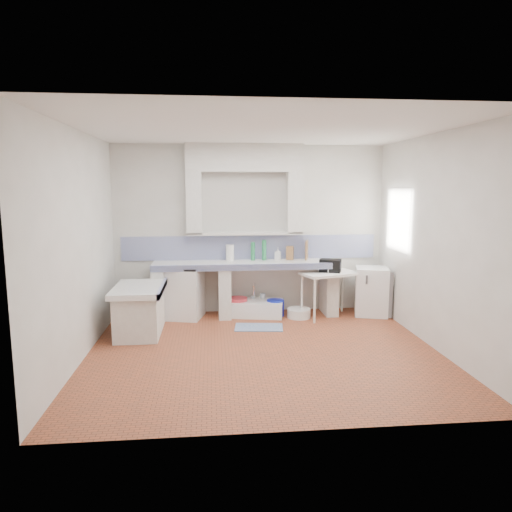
{
  "coord_description": "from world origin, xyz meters",
  "views": [
    {
      "loc": [
        -0.66,
        -5.69,
        2.11
      ],
      "look_at": [
        0.0,
        1.0,
        1.1
      ],
      "focal_mm": 32.32,
      "sensor_mm": 36.0,
      "label": 1
    }
  ],
  "objects": [
    {
      "name": "window_frame",
      "position": [
        2.42,
        1.2,
        1.6
      ],
      "size": [
        0.35,
        0.86,
        1.06
      ],
      "primitive_type": "cube",
      "color": "#381E12",
      "rests_on": "ground"
    },
    {
      "name": "fridge",
      "position": [
        1.98,
        1.55,
        0.4
      ],
      "size": [
        0.64,
        0.64,
        0.8
      ],
      "primitive_type": "cube",
      "rotation": [
        0.0,
        0.0,
        -0.27
      ],
      "color": "white",
      "rests_on": "ground"
    },
    {
      "name": "bucket_blue",
      "position": [
        0.38,
        1.63,
        0.13
      ],
      "size": [
        0.33,
        0.33,
        0.27
      ],
      "primitive_type": "cylinder",
      "rotation": [
        0.0,
        0.0,
        0.17
      ],
      "color": "#0B1CC8",
      "rests_on": "ground"
    },
    {
      "name": "water_bottle_b",
      "position": [
        0.2,
        1.85,
        0.16
      ],
      "size": [
        0.12,
        0.12,
        0.33
      ],
      "primitive_type": "cylinder",
      "rotation": [
        0.0,
        0.0,
        0.43
      ],
      "color": "silver",
      "rests_on": "ground"
    },
    {
      "name": "lace_valance",
      "position": [
        2.28,
        1.2,
        1.98
      ],
      "size": [
        0.01,
        0.84,
        0.24
      ],
      "primitive_type": "cube",
      "color": "white",
      "rests_on": "ground"
    },
    {
      "name": "wall_front",
      "position": [
        0.0,
        -2.0,
        1.4
      ],
      "size": [
        4.5,
        0.0,
        4.5
      ],
      "primitive_type": "plane",
      "rotation": [
        -1.57,
        0.0,
        0.0
      ],
      "color": "silver",
      "rests_on": "ground"
    },
    {
      "name": "backsplash",
      "position": [
        0.0,
        1.99,
        1.1
      ],
      "size": [
        4.27,
        0.03,
        0.4
      ],
      "primitive_type": "cube",
      "color": "navy",
      "rests_on": "ground"
    },
    {
      "name": "wall_right",
      "position": [
        2.25,
        0.0,
        1.4
      ],
      "size": [
        0.0,
        4.5,
        4.5
      ],
      "primitive_type": "plane",
      "rotation": [
        1.57,
        0.0,
        -1.57
      ],
      "color": "silver",
      "rests_on": "ground"
    },
    {
      "name": "peninsula_top",
      "position": [
        -1.7,
        0.9,
        0.66
      ],
      "size": [
        0.7,
        1.1,
        0.08
      ],
      "primitive_type": "cube",
      "color": "white",
      "rests_on": "ground"
    },
    {
      "name": "basin_white",
      "position": [
        0.75,
        1.49,
        0.07
      ],
      "size": [
        0.47,
        0.47,
        0.15
      ],
      "primitive_type": "cylinder",
      "rotation": [
        0.0,
        0.0,
        0.29
      ],
      "color": "white",
      "rests_on": "ground"
    },
    {
      "name": "bucket_orange",
      "position": [
        0.15,
        1.58,
        0.13
      ],
      "size": [
        0.35,
        0.35,
        0.25
      ],
      "primitive_type": "cylinder",
      "rotation": [
        0.0,
        0.0,
        -0.38
      ],
      "color": "orange",
      "rests_on": "ground"
    },
    {
      "name": "black_bag",
      "position": [
        1.26,
        1.51,
        0.85
      ],
      "size": [
        0.38,
        0.31,
        0.21
      ],
      "primitive_type": "cube",
      "rotation": [
        0.0,
        0.0,
        -0.42
      ],
      "color": "black",
      "rests_on": "side_table"
    },
    {
      "name": "floor",
      "position": [
        0.0,
        0.0,
        0.0
      ],
      "size": [
        4.5,
        4.5,
        0.0
      ],
      "primitive_type": "plane",
      "color": "#A04B2D",
      "rests_on": "ground"
    },
    {
      "name": "wall_back",
      "position": [
        0.0,
        2.0,
        1.4
      ],
      "size": [
        4.5,
        0.0,
        4.5
      ],
      "primitive_type": "plane",
      "rotation": [
        1.57,
        0.0,
        0.0
      ],
      "color": "silver",
      "rests_on": "ground"
    },
    {
      "name": "soap_bottle",
      "position": [
        0.45,
        1.85,
        1.01
      ],
      "size": [
        0.12,
        0.12,
        0.21
      ],
      "primitive_type": "imported",
      "rotation": [
        0.0,
        0.0,
        -0.28
      ],
      "color": "white",
      "rests_on": "counter_slab"
    },
    {
      "name": "stove",
      "position": [
        -1.11,
        1.68,
        0.41
      ],
      "size": [
        0.69,
        0.67,
        0.81
      ],
      "primitive_type": "cube",
      "rotation": [
        0.0,
        0.0,
        -0.24
      ],
      "color": "white",
      "rests_on": "ground"
    },
    {
      "name": "paper_towel",
      "position": [
        -0.35,
        1.85,
        1.03
      ],
      "size": [
        0.13,
        0.13,
        0.27
      ],
      "primitive_type": "cylinder",
      "rotation": [
        0.0,
        0.0,
        0.0
      ],
      "color": "white",
      "rests_on": "counter_slab"
    },
    {
      "name": "green_bottle_a",
      "position": [
        0.03,
        1.85,
        1.05
      ],
      "size": [
        0.08,
        0.08,
        0.31
      ],
      "primitive_type": "cylinder",
      "rotation": [
        0.0,
        0.0,
        -0.31
      ],
      "color": "#257E47",
      "rests_on": "counter_slab"
    },
    {
      "name": "bucket_red",
      "position": [
        -0.24,
        1.7,
        0.15
      ],
      "size": [
        0.42,
        0.42,
        0.3
      ],
      "primitive_type": "cylinder",
      "rotation": [
        0.0,
        0.0,
        0.39
      ],
      "color": "#D3333E",
      "rests_on": "ground"
    },
    {
      "name": "counter_slab",
      "position": [
        -0.1,
        1.7,
        0.86
      ],
      "size": [
        3.0,
        0.6,
        0.08
      ],
      "primitive_type": "cube",
      "color": "white",
      "rests_on": "ground"
    },
    {
      "name": "counter_lip",
      "position": [
        -0.1,
        1.42,
        0.86
      ],
      "size": [
        3.0,
        0.04,
        0.1
      ],
      "primitive_type": "cube",
      "color": "navy",
      "rests_on": "ground"
    },
    {
      "name": "green_bottle_b",
      "position": [
        0.22,
        1.85,
        1.07
      ],
      "size": [
        0.07,
        0.07,
        0.34
      ],
      "primitive_type": "cylinder",
      "rotation": [
        0.0,
        0.0,
        -0.01
      ],
      "color": "#257E47",
      "rests_on": "counter_slab"
    },
    {
      "name": "rug",
      "position": [
        0.04,
        1.0,
        0.01
      ],
      "size": [
        0.76,
        0.49,
        0.01
      ],
      "primitive_type": "cube",
      "rotation": [
        0.0,
        0.0,
        -0.12
      ],
      "color": "#35589C",
      "rests_on": "ground"
    },
    {
      "name": "water_bottle_a",
      "position": [
        0.03,
        1.85,
        0.14
      ],
      "size": [
        0.09,
        0.09,
        0.29
      ],
      "primitive_type": "cylinder",
      "rotation": [
        0.0,
        0.0,
        0.25
      ],
      "color": "silver",
      "rests_on": "ground"
    },
    {
      "name": "knife_block",
      "position": [
        0.65,
        1.85,
        1.01
      ],
      "size": [
        0.14,
        0.12,
        0.23
      ],
      "primitive_type": "cube",
      "rotation": [
        0.0,
        0.0,
        -0.34
      ],
      "color": "olive",
      "rests_on": "counter_slab"
    },
    {
      "name": "cutting_board",
      "position": [
        0.94,
        1.85,
        1.06
      ],
      "size": [
        0.09,
        0.23,
        0.32
      ],
      "primitive_type": "cube",
      "rotation": [
        0.0,
        0.0,
        -0.32
      ],
      "color": "olive",
      "rests_on": "counter_slab"
    },
    {
      "name": "ceiling",
      "position": [
        0.0,
        0.0,
        2.8
      ],
      "size": [
        4.5,
        4.5,
        0.0
      ],
      "primitive_type": "plane",
      "rotation": [
        3.14,
        0.0,
        0.0
      ],
      "color": "silver",
      "rests_on": "ground"
    },
    {
      "name": "counter_pier_right",
      "position": [
        1.3,
        1.7,
        0.41
      ],
      "size": [
        0.2,
        0.55,
        0.82
      ],
      "primitive_type": "cube",
      "color": "silver",
      "rests_on": "ground"
    },
    {
      "name": "alcove_mass",
      "position": [
        -0.1,
        1.88,
        2.58
      ],
      "size": [
        1.9,
        0.25,
        0.45
      ],
      "primitive_type": "cube",
      "color": "silver",
      "rests_on": "ground"
    },
    {
      "name": "peninsula_lip",
      "position": [
        -1.37,
        0.9,
        0.66
      ],
      "size": [
        0.04,
        1.1,
        0.1
      ],
      "primitive_type": "cube",
      "color": "navy",
      "rests_on": "ground"
    },
    {
      "name": "peninsula_base",
      "position": [
        -1.7,
        0.9,
        0.31
      ],
      "size": [
        0.6,
        1.0,
        0.62
      ],
      "primitive_type": "cube",
      "color": "silver",
      "rests_on": "ground"
    },
    {
      "name": "counter_pier_left",
      "position": [
        -1.5,
        1.7,
        0.41
      ],
      "size": [
        0.2,
        0.55,
        0.82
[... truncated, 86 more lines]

